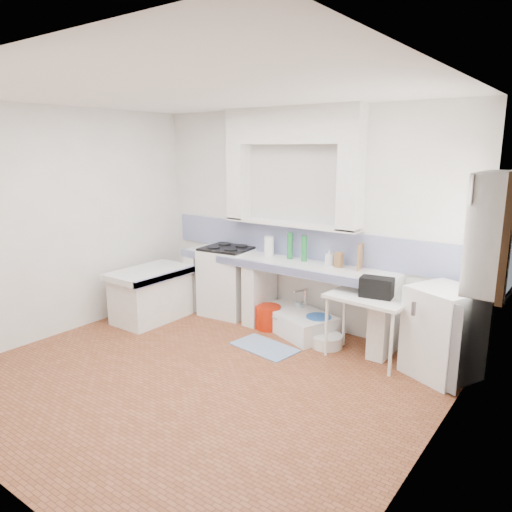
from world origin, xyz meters
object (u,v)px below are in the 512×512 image
Objects in this scene: stove at (228,281)px; sink at (297,322)px; fridge at (443,332)px; side_table at (366,328)px.

sink is (1.16, -0.03, -0.34)m from stove.
fridge is (1.83, -0.15, 0.34)m from sink.
stove is 2.23m from side_table.
fridge reaches higher than side_table.
stove is 3.00m from fridge.
side_table is at bearing -13.78° from stove.
sink is 1.10m from side_table.
sink is 1.12× the size of fridge.
fridge reaches higher than stove.
stove is at bearing -159.51° from sink.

